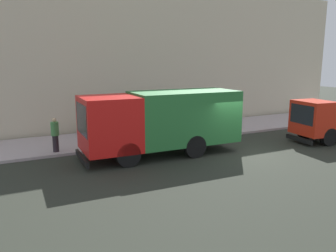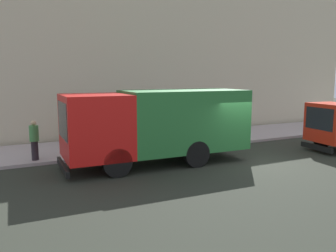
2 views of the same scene
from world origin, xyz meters
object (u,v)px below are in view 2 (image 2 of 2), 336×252
(street_sign_post, at_px, (142,119))
(pedestrian_standing, at_px, (34,139))
(pedestrian_walking, at_px, (70,126))
(traffic_cone_orange, at_px, (80,147))
(large_utility_truck, at_px, (158,122))

(street_sign_post, bearing_deg, pedestrian_standing, 88.75)
(pedestrian_walking, height_order, pedestrian_standing, pedestrian_walking)
(pedestrian_standing, distance_m, traffic_cone_orange, 2.06)
(large_utility_truck, height_order, street_sign_post, large_utility_truck)
(pedestrian_standing, xyz_separation_m, street_sign_post, (-0.10, -4.65, 0.58))
(large_utility_truck, distance_m, street_sign_post, 2.19)
(large_utility_truck, xyz_separation_m, traffic_cone_orange, (2.74, 2.56, -1.28))
(large_utility_truck, distance_m, pedestrian_standing, 5.08)
(pedestrian_walking, bearing_deg, street_sign_post, -89.18)
(traffic_cone_orange, bearing_deg, large_utility_truck, -136.95)
(pedestrian_walking, bearing_deg, traffic_cone_orange, -130.79)
(pedestrian_walking, distance_m, traffic_cone_orange, 2.63)
(pedestrian_walking, height_order, street_sign_post, street_sign_post)
(pedestrian_walking, relative_size, traffic_cone_orange, 3.04)
(large_utility_truck, height_order, pedestrian_walking, large_utility_truck)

